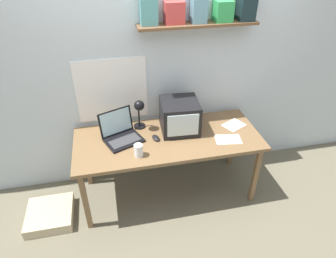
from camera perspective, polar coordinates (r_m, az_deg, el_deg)
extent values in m
plane|color=#68624E|center=(3.32, 0.00, -11.64)|extent=(12.00, 12.00, 0.00)
cube|color=silver|center=(2.94, -1.81, 12.60)|extent=(5.60, 0.06, 2.60)
cube|color=white|center=(2.96, -10.66, 7.26)|extent=(0.68, 0.01, 0.64)
cube|color=brown|center=(2.80, 5.76, 19.21)|extent=(1.08, 0.18, 0.02)
cube|color=teal|center=(2.70, -3.73, 21.55)|extent=(0.14, 0.12, 0.23)
cube|color=#C33F3D|center=(2.74, 1.17, 21.30)|extent=(0.17, 0.12, 0.18)
cube|color=#6294A8|center=(2.79, 5.80, 21.71)|extent=(0.13, 0.14, 0.22)
cube|color=green|center=(2.86, 10.43, 21.26)|extent=(0.15, 0.15, 0.18)
cube|color=#17282C|center=(2.94, 14.62, 21.56)|extent=(0.14, 0.16, 0.22)
cube|color=brown|center=(2.87, 0.00, -1.95)|extent=(1.77, 0.72, 0.03)
cube|color=brown|center=(2.85, -15.46, -13.21)|extent=(0.04, 0.05, 0.67)
cube|color=brown|center=(3.12, 16.30, -8.43)|extent=(0.04, 0.05, 0.67)
cube|color=brown|center=(3.29, -15.33, -5.65)|extent=(0.04, 0.05, 0.67)
cube|color=brown|center=(3.53, 12.11, -2.11)|extent=(0.04, 0.05, 0.67)
cube|color=black|center=(2.90, 2.20, 2.51)|extent=(0.38, 0.38, 0.31)
cube|color=silver|center=(2.74, 2.89, 0.67)|extent=(0.29, 0.03, 0.22)
cube|color=black|center=(2.84, -8.38, -2.17)|extent=(0.40, 0.35, 0.02)
cube|color=#38383A|center=(2.82, -8.22, -2.19)|extent=(0.31, 0.23, 0.00)
cube|color=black|center=(2.87, -9.91, 1.36)|extent=(0.33, 0.17, 0.25)
cube|color=#ACD2DE|center=(2.87, -9.91, 1.36)|extent=(0.29, 0.16, 0.22)
cylinder|color=black|center=(3.02, -5.44, 0.58)|extent=(0.12, 0.12, 0.01)
cylinder|color=black|center=(2.95, -5.59, 2.83)|extent=(0.02, 0.02, 0.26)
sphere|color=black|center=(2.83, -5.51, 4.49)|extent=(0.10, 0.10, 0.10)
cylinder|color=white|center=(2.62, -5.63, -4.08)|extent=(0.08, 0.08, 0.12)
cylinder|color=#CC3D47|center=(2.63, -5.61, -4.36)|extent=(0.07, 0.07, 0.08)
ellipsoid|color=black|center=(2.83, -2.33, -1.71)|extent=(0.09, 0.12, 0.03)
cube|color=white|center=(2.89, 11.38, -1.94)|extent=(0.26, 0.19, 0.00)
cube|color=white|center=(3.11, 12.43, 0.74)|extent=(0.26, 0.23, 0.00)
cube|color=#C2B08D|center=(3.24, -21.54, -14.95)|extent=(0.43, 0.43, 0.11)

